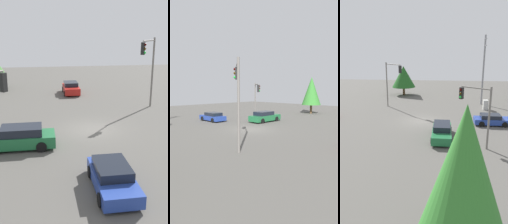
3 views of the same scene
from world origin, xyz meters
The scene contains 6 objects.
ground_plane centered at (0.00, 0.00, 0.00)m, with size 80.00×80.00×0.00m, color #54514C.
sedan_blue centered at (-0.57, -8.53, 0.61)m, with size 1.94×4.11×1.25m.
sedan_green centered at (-5.33, -2.82, 0.71)m, with size 4.74×1.97×1.46m.
traffic_signal_main centered at (-6.76, -5.81, 3.75)m, with size 1.95×2.59×5.51m.
traffic_signal_cross centered at (6.29, 4.90, 4.58)m, with size 2.36×2.86×6.76m.
tree_corner centered at (-19.32, -3.74, 4.20)m, with size 3.46×3.46×6.80m.
Camera 2 is at (17.17, 17.50, 4.56)m, focal length 35.00 mm.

